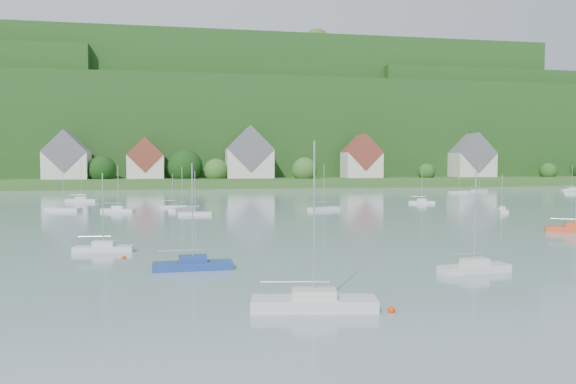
{
  "coord_description": "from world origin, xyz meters",
  "views": [
    {
      "loc": [
        -16.06,
        -4.01,
        8.21
      ],
      "look_at": [
        -1.76,
        75.0,
        4.0
      ],
      "focal_mm": 34.53,
      "sensor_mm": 36.0,
      "label": 1
    }
  ],
  "objects": [
    {
      "name": "mooring_buoy_3",
      "position": [
        -21.54,
        44.76,
        0.0
      ],
      "size": [
        0.37,
        0.37,
        0.37
      ],
      "primitive_type": "sphere",
      "color": "#DB3D05",
      "rests_on": "ground"
    },
    {
      "name": "village_building_2",
      "position": [
        5.0,
        188.0,
        10.27
      ],
      "size": [
        16.0,
        11.44,
        18.0
      ],
      "color": "beige",
      "rests_on": "far_shore_strip"
    },
    {
      "name": "near_sailboat_5",
      "position": [
        29.09,
        54.08,
        0.46
      ],
      "size": [
        6.6,
        4.86,
        8.85
      ],
      "rotation": [
        0.0,
        0.0,
        -0.52
      ],
      "color": "#D34A23",
      "rests_on": "ground"
    },
    {
      "name": "far_sailboat_cluster",
      "position": [
        14.83,
        114.35,
        0.37
      ],
      "size": [
        180.33,
        66.14,
        8.71
      ],
      "color": "silver",
      "rests_on": "ground"
    },
    {
      "name": "near_sailboat_1",
      "position": [
        -15.76,
        38.88,
        0.44
      ],
      "size": [
        6.12,
        1.88,
        8.19
      ],
      "rotation": [
        0.0,
        0.0,
        0.03
      ],
      "color": "navy",
      "rests_on": "ground"
    },
    {
      "name": "forested_ridge",
      "position": [
        0.39,
        268.57,
        22.89
      ],
      "size": [
        620.0,
        181.22,
        69.89
      ],
      "color": "#194014",
      "rests_on": "ground"
    },
    {
      "name": "village_building_4",
      "position": [
        90.0,
        190.0,
        9.59
      ],
      "size": [
        15.0,
        10.4,
        16.5
      ],
      "color": "beige",
      "rests_on": "far_shore_strip"
    },
    {
      "name": "near_sailboat_0",
      "position": [
        -9.21,
        25.73,
        0.48
      ],
      "size": [
        7.22,
        3.12,
        9.44
      ],
      "rotation": [
        0.0,
        0.0,
        -0.17
      ],
      "color": "silver",
      "rests_on": "ground"
    },
    {
      "name": "mooring_buoy_0",
      "position": [
        -5.1,
        24.55,
        0.0
      ],
      "size": [
        0.42,
        0.42,
        0.42
      ],
      "primitive_type": "sphere",
      "color": "#DB3D05",
      "rests_on": "ground"
    },
    {
      "name": "near_sailboat_6",
      "position": [
        -23.82,
        49.05,
        0.41
      ],
      "size": [
        5.51,
        2.03,
        7.28
      ],
      "rotation": [
        0.0,
        0.0,
        -0.1
      ],
      "color": "silver",
      "rests_on": "ground"
    },
    {
      "name": "near_sailboat_3",
      "position": [
        5.08,
        34.05,
        0.42
      ],
      "size": [
        5.79,
        2.43,
        7.58
      ],
      "rotation": [
        0.0,
        0.0,
        0.16
      ],
      "color": "silver",
      "rests_on": "ground"
    },
    {
      "name": "village_building_0",
      "position": [
        -55.0,
        187.0,
        9.51
      ],
      "size": [
        14.0,
        10.4,
        16.0
      ],
      "color": "beige",
      "rests_on": "far_shore_strip"
    },
    {
      "name": "far_shore_strip",
      "position": [
        0.0,
        200.0,
        1.5
      ],
      "size": [
        600.0,
        60.0,
        3.0
      ],
      "primitive_type": "cube",
      "color": "#284B1C",
      "rests_on": "ground"
    },
    {
      "name": "village_building_3",
      "position": [
        45.0,
        186.0,
        9.43
      ],
      "size": [
        13.0,
        10.4,
        15.5
      ],
      "color": "beige",
      "rests_on": "far_shore_strip"
    },
    {
      "name": "village_building_1",
      "position": [
        -30.0,
        189.0,
        8.75
      ],
      "size": [
        12.0,
        9.36,
        14.0
      ],
      "color": "beige",
      "rests_on": "far_shore_strip"
    },
    {
      "name": "mooring_buoy_2",
      "position": [
        7.93,
        34.63,
        0.0
      ],
      "size": [
        0.46,
        0.46,
        0.46
      ],
      "primitive_type": "sphere",
      "color": "#DB3D05",
      "rests_on": "ground"
    }
  ]
}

